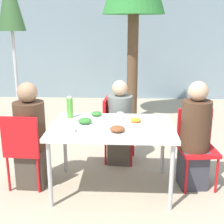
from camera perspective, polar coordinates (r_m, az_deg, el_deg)
The scene contains 17 objects.
ground_plane at distance 3.67m, azimuth 0.00°, elevation -13.71°, with size 24.00×24.00×0.00m, color tan.
building_facade at distance 7.70m, azimuth 1.66°, elevation 13.65°, with size 10.00×0.20×3.00m.
dining_table at distance 3.38m, azimuth 0.00°, elevation -3.41°, with size 1.33×0.91×0.75m.
chair_left at distance 3.59m, azimuth -15.75°, elevation -5.93°, with size 0.42×0.42×0.88m.
person_left at distance 3.62m, azimuth -14.63°, elevation -4.66°, with size 0.34×0.34×1.21m.
chair_right at distance 3.70m, azimuth 15.16°, elevation -5.20°, with size 0.44×0.44×0.88m.
person_right at distance 3.59m, azimuth 14.88°, elevation -4.63°, with size 0.32×0.32×1.23m.
chair_far at distance 4.16m, azimuth 0.40°, elevation -2.26°, with size 0.44×0.44×0.88m.
person_far at distance 4.10m, azimuth 1.42°, elevation -2.35°, with size 0.32×0.32×1.12m.
closed_umbrella at distance 4.44m, azimuth -18.02°, elevation 16.97°, with size 0.36×0.36×2.50m.
plate_0 at distance 3.39m, azimuth -4.96°, elevation -1.86°, with size 0.27×0.27×0.07m.
plate_1 at distance 3.43m, azimuth 4.33°, elevation -1.72°, with size 0.21×0.21×0.06m.
plate_2 at distance 3.66m, azimuth -2.86°, elevation -0.54°, with size 0.22×0.22×0.06m.
plate_3 at distance 3.12m, azimuth 0.98°, elevation -3.38°, with size 0.27×0.27×0.07m.
bottle at distance 3.62m, azimuth -7.72°, elevation 0.81°, with size 0.07×0.07×0.25m.
drinking_cup at distance 3.55m, azimuth 1.50°, elevation -0.73°, with size 0.07×0.07×0.08m.
salad_bowl at distance 3.19m, azimuth -8.15°, elevation -3.11°, with size 0.16×0.16×0.06m.
Camera 1 is at (0.15, -3.18, 1.82)m, focal length 50.00 mm.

